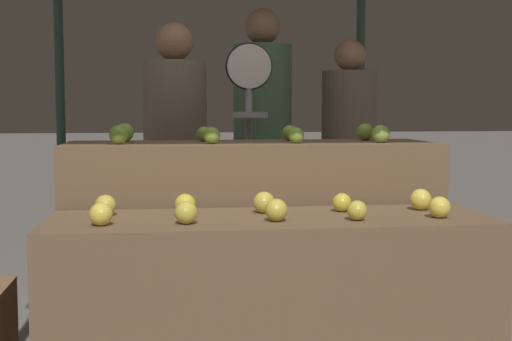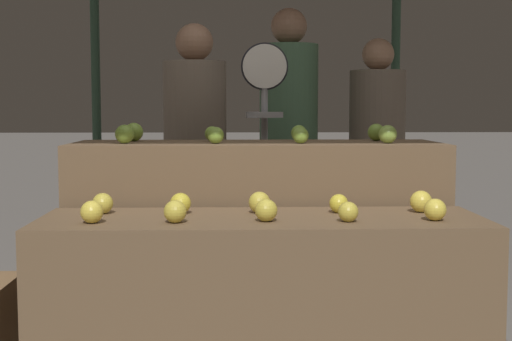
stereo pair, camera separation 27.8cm
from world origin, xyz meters
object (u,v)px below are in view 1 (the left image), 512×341
(person_customer_left, at_px, (263,125))
(person_customer_right, at_px, (349,142))
(person_vendor_at_scale, at_px, (175,146))
(produce_scale, at_px, (249,123))

(person_customer_left, bearing_deg, person_customer_right, 165.41)
(person_vendor_at_scale, height_order, person_customer_right, person_vendor_at_scale)
(produce_scale, relative_size, person_customer_left, 0.83)
(produce_scale, height_order, person_customer_left, person_customer_left)
(produce_scale, bearing_deg, person_customer_right, 50.25)
(produce_scale, distance_m, person_customer_right, 1.27)
(person_vendor_at_scale, height_order, person_customer_left, person_customer_left)
(produce_scale, distance_m, person_customer_left, 0.99)
(produce_scale, distance_m, person_vendor_at_scale, 0.52)
(person_vendor_at_scale, xyz_separation_m, person_customer_left, (0.60, 0.65, 0.10))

